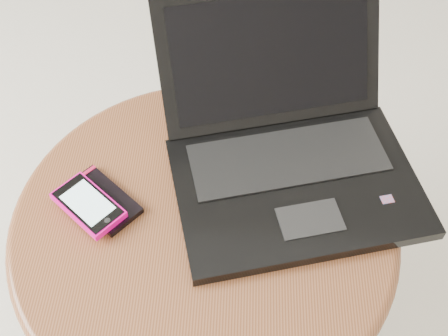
{
  "coord_description": "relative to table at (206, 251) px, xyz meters",
  "views": [
    {
      "loc": [
        0.09,
        -0.56,
        1.16
      ],
      "look_at": [
        0.06,
        -0.05,
        0.52
      ],
      "focal_mm": 45.77,
      "sensor_mm": 36.0,
      "label": 1
    }
  ],
  "objects": [
    {
      "name": "phone_black",
      "position": [
        -0.15,
        0.02,
        0.1
      ],
      "size": [
        0.13,
        0.12,
        0.01
      ],
      "color": "black",
      "rests_on": "table"
    },
    {
      "name": "phone_pink",
      "position": [
        -0.17,
        0.0,
        0.11
      ],
      "size": [
        0.12,
        0.11,
        0.01
      ],
      "color": "#FA038F",
      "rests_on": "phone_black"
    },
    {
      "name": "table",
      "position": [
        0.0,
        0.0,
        0.0
      ],
      "size": [
        0.58,
        0.58,
        0.46
      ],
      "color": "#572E15",
      "rests_on": "ground"
    },
    {
      "name": "laptop",
      "position": [
        0.12,
        0.1,
        0.14
      ],
      "size": [
        0.43,
        0.44,
        0.21
      ],
      "color": "black",
      "rests_on": "table"
    }
  ]
}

